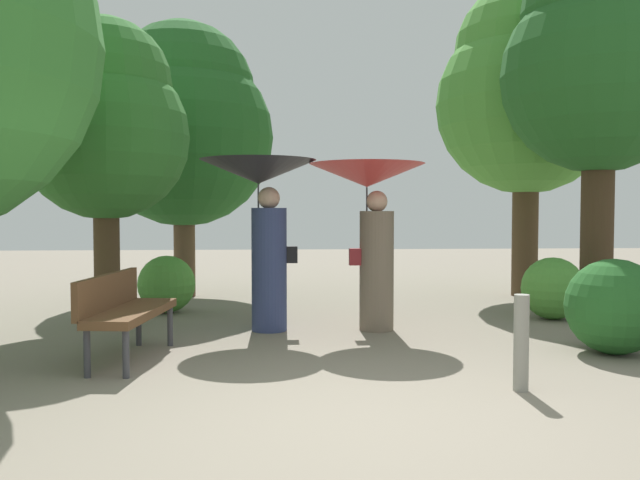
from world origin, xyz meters
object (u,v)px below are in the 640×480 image
Objects in this scene: person_right at (370,206)px; tree_near_left at (183,123)px; tree_mid_left at (105,121)px; tree_mid_right at (600,56)px; person_left at (262,204)px; tree_near_right at (527,88)px; path_marker_post at (521,343)px; park_bench at (124,307)px.

person_right is 4.48m from tree_near_left.
tree_mid_right is (6.62, 0.60, 1.03)m from tree_mid_left.
tree_near_right is (4.38, 2.94, 1.98)m from person_left.
tree_near_left is 7.39m from path_marker_post.
tree_mid_right reaches higher than path_marker_post.
person_left is at bearing -167.08° from tree_mid_right.
tree_near_right is at bearing 99.14° from tree_mid_right.
person_right is at bearing -161.55° from tree_mid_right.
tree_mid_right is (6.06, -2.19, 0.68)m from tree_near_left.
person_left is 3.80m from tree_near_left.
tree_mid_right is (3.39, 1.13, 2.09)m from person_right.
park_bench is 0.40× the size of tree_mid_left.
tree_mid_right is at bearing -19.86° from tree_near_left.
person_left is 2.25m from tree_mid_left.
tree_near_right is at bearing 68.28° from path_marker_post.
tree_mid_right reaches higher than tree_mid_left.
park_bench is 0.29× the size of tree_near_right.
tree_near_left is 0.87× the size of tree_near_right.
person_right is 3.44m from tree_mid_left.
tree_near_right is 1.00× the size of tree_mid_right.
person_left is 0.45× the size of tree_near_left.
path_marker_post is (2.11, -2.75, -1.14)m from person_left.
path_marker_post is at bearing -123.89° from tree_mid_right.
tree_near_right reaches higher than path_marker_post.
park_bench is 7.18m from tree_mid_right.
tree_mid_left is at bearing 25.46° from park_bench.
path_marker_post is at bearing -59.86° from tree_near_left.
park_bench is 5.29m from tree_near_left.
path_marker_post is (-2.57, -3.82, -3.20)m from tree_mid_right.
path_marker_post is (4.06, -3.23, -2.17)m from tree_mid_left.
person_left is 3.65m from path_marker_post.
person_right is at bearing -97.40° from person_left.
tree_mid_left reaches higher than park_bench.
tree_near_left reaches higher than tree_mid_left.
person_right is at bearing -51.22° from tree_near_left.
path_marker_post is (3.49, -6.01, -2.52)m from tree_near_left.
tree_near_left is 5.95× the size of path_marker_post.
person_right reaches higher than park_bench.
tree_mid_left is (-0.65, 1.92, 2.05)m from park_bench.
tree_mid_right is (0.30, -1.87, 0.09)m from tree_near_right.
tree_near_right is at bearing 21.31° from tree_mid_left.
person_left is 1.02× the size of person_right.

